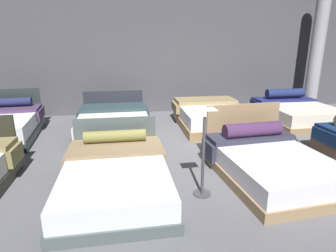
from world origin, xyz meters
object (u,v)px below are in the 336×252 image
object	(u,v)px
bed_4	(1,126)
bed_6	(211,116)
price_sign	(203,162)
support_pillar	(317,52)
bed_2	(269,162)
bed_7	(296,112)
bed_1	(116,175)
bed_5	(114,122)

from	to	relation	value
bed_4	bed_6	xyz separation A→B (m)	(4.75, -0.01, -0.01)
price_sign	support_pillar	distance (m)	6.44
support_pillar	bed_2	bearing A→B (deg)	-132.76
bed_4	bed_2	bearing A→B (deg)	-33.52
support_pillar	bed_4	bearing A→B (deg)	-172.55
bed_2	bed_7	world-z (taller)	bed_2
bed_1	bed_7	bearing A→B (deg)	31.41
bed_2	bed_4	world-z (taller)	bed_2
bed_5	support_pillar	distance (m)	6.17
bed_1	support_pillar	bearing A→B (deg)	34.20
price_sign	bed_7	bearing A→B (deg)	41.22
bed_1	bed_5	xyz separation A→B (m)	(-0.02, 2.81, -0.00)
bed_1	bed_6	distance (m)	3.60
bed_7	support_pillar	size ratio (longest dim) A/B	0.61
bed_1	bed_4	bearing A→B (deg)	132.43
bed_1	bed_2	bearing A→B (deg)	0.33
bed_5	bed_6	bearing A→B (deg)	-1.07
bed_2	bed_5	bearing A→B (deg)	126.43
bed_7	support_pillar	distance (m)	2.22
bed_4	bed_1	bearing A→B (deg)	-51.79
bed_2	bed_7	distance (m)	3.62
bed_5	support_pillar	xyz separation A→B (m)	(5.89, 1.01, 1.53)
bed_2	support_pillar	bearing A→B (deg)	44.34
price_sign	bed_5	bearing A→B (deg)	110.13
bed_4	price_sign	world-z (taller)	price_sign
bed_2	support_pillar	size ratio (longest dim) A/B	0.59
bed_2	bed_5	world-z (taller)	bed_2
bed_5	price_sign	bearing A→B (deg)	-69.08
bed_2	bed_4	bearing A→B (deg)	146.65
bed_6	support_pillar	xyz separation A→B (m)	(3.53, 1.09, 1.49)
bed_7	price_sign	bearing A→B (deg)	-136.98
bed_2	bed_7	bearing A→B (deg)	46.60
bed_1	bed_7	size ratio (longest dim) A/B	1.01
bed_2	bed_5	distance (m)	3.67
bed_1	bed_6	world-z (taller)	bed_1
bed_7	price_sign	xyz separation A→B (m)	(-3.52, -3.08, 0.22)
bed_1	support_pillar	xyz separation A→B (m)	(5.87, 3.82, 1.53)
bed_2	bed_1	bearing A→B (deg)	176.28
bed_2	bed_4	distance (m)	5.47
bed_2	bed_4	xyz separation A→B (m)	(-4.71, 2.77, 0.03)
bed_2	support_pillar	distance (m)	5.46
bed_6	bed_7	size ratio (longest dim) A/B	0.97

